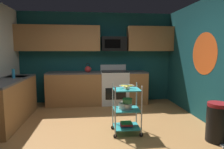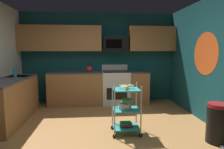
{
  "view_description": "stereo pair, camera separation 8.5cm",
  "coord_description": "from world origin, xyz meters",
  "px_view_note": "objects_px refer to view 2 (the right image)",
  "views": [
    {
      "loc": [
        -0.18,
        -3.33,
        1.52
      ],
      "look_at": [
        0.23,
        0.42,
        1.05
      ],
      "focal_mm": 31.09,
      "sensor_mm": 36.0,
      "label": 1
    },
    {
      "loc": [
        -0.1,
        -3.34,
        1.52
      ],
      "look_at": [
        0.23,
        0.42,
        1.05
      ],
      "focal_mm": 31.09,
      "sensor_mm": 36.0,
      "label": 2
    }
  ],
  "objects_px": {
    "book_stack": "(126,124)",
    "mixing_bowl_small": "(127,101)",
    "mixing_bowl_large": "(125,106)",
    "microwave": "(115,44)",
    "kettle": "(89,69)",
    "fruit_bowl": "(126,86)",
    "dish_soap_bottle": "(15,73)",
    "oven_range": "(116,87)",
    "rolling_cart": "(126,109)",
    "trash_can": "(217,123)"
  },
  "relations": [
    {
      "from": "oven_range",
      "to": "rolling_cart",
      "type": "relative_size",
      "value": 1.2
    },
    {
      "from": "microwave",
      "to": "oven_range",
      "type": "bearing_deg",
      "value": -89.74
    },
    {
      "from": "oven_range",
      "to": "dish_soap_bottle",
      "type": "height_order",
      "value": "dish_soap_bottle"
    },
    {
      "from": "mixing_bowl_small",
      "to": "dish_soap_bottle",
      "type": "xyz_separation_m",
      "value": [
        -2.32,
        1.02,
        0.4
      ]
    },
    {
      "from": "rolling_cart",
      "to": "book_stack",
      "type": "relative_size",
      "value": 3.99
    },
    {
      "from": "book_stack",
      "to": "kettle",
      "type": "distance_m",
      "value": 2.32
    },
    {
      "from": "microwave",
      "to": "mixing_bowl_small",
      "type": "height_order",
      "value": "microwave"
    },
    {
      "from": "microwave",
      "to": "fruit_bowl",
      "type": "height_order",
      "value": "microwave"
    },
    {
      "from": "mixing_bowl_large",
      "to": "book_stack",
      "type": "xyz_separation_m",
      "value": [
        0.02,
        0.0,
        -0.35
      ]
    },
    {
      "from": "microwave",
      "to": "kettle",
      "type": "relative_size",
      "value": 2.65
    },
    {
      "from": "dish_soap_bottle",
      "to": "kettle",
      "type": "bearing_deg",
      "value": 33.31
    },
    {
      "from": "book_stack",
      "to": "dish_soap_bottle",
      "type": "distance_m",
      "value": 2.66
    },
    {
      "from": "oven_range",
      "to": "rolling_cart",
      "type": "bearing_deg",
      "value": -90.66
    },
    {
      "from": "mixing_bowl_small",
      "to": "trash_can",
      "type": "bearing_deg",
      "value": -17.88
    },
    {
      "from": "mixing_bowl_large",
      "to": "mixing_bowl_small",
      "type": "height_order",
      "value": "mixing_bowl_small"
    },
    {
      "from": "oven_range",
      "to": "microwave",
      "type": "xyz_separation_m",
      "value": [
        -0.0,
        0.1,
        1.22
      ]
    },
    {
      "from": "oven_range",
      "to": "mixing_bowl_small",
      "type": "xyz_separation_m",
      "value": [
        -0.01,
        -2.07,
        0.14
      ]
    },
    {
      "from": "rolling_cart",
      "to": "kettle",
      "type": "relative_size",
      "value": 3.47
    },
    {
      "from": "kettle",
      "to": "trash_can",
      "type": "xyz_separation_m",
      "value": [
        2.16,
        -2.53,
        -0.67
      ]
    },
    {
      "from": "mixing_bowl_large",
      "to": "dish_soap_bottle",
      "type": "bearing_deg",
      "value": 156.47
    },
    {
      "from": "microwave",
      "to": "mixing_bowl_small",
      "type": "relative_size",
      "value": 3.85
    },
    {
      "from": "microwave",
      "to": "fruit_bowl",
      "type": "relative_size",
      "value": 2.57
    },
    {
      "from": "microwave",
      "to": "trash_can",
      "type": "xyz_separation_m",
      "value": [
        1.42,
        -2.64,
        -1.37
      ]
    },
    {
      "from": "trash_can",
      "to": "mixing_bowl_large",
      "type": "bearing_deg",
      "value": 161.61
    },
    {
      "from": "fruit_bowl",
      "to": "mixing_bowl_small",
      "type": "xyz_separation_m",
      "value": [
        0.01,
        -0.02,
        -0.26
      ]
    },
    {
      "from": "kettle",
      "to": "book_stack",
      "type": "bearing_deg",
      "value": -70.64
    },
    {
      "from": "mixing_bowl_small",
      "to": "book_stack",
      "type": "distance_m",
      "value": 0.45
    },
    {
      "from": "book_stack",
      "to": "trash_can",
      "type": "bearing_deg",
      "value": -18.66
    },
    {
      "from": "microwave",
      "to": "book_stack",
      "type": "xyz_separation_m",
      "value": [
        -0.02,
        -2.15,
        -1.53
      ]
    },
    {
      "from": "oven_range",
      "to": "book_stack",
      "type": "height_order",
      "value": "oven_range"
    },
    {
      "from": "oven_range",
      "to": "microwave",
      "type": "height_order",
      "value": "microwave"
    },
    {
      "from": "mixing_bowl_large",
      "to": "dish_soap_bottle",
      "type": "height_order",
      "value": "dish_soap_bottle"
    },
    {
      "from": "book_stack",
      "to": "mixing_bowl_small",
      "type": "bearing_deg",
      "value": -70.47
    },
    {
      "from": "fruit_bowl",
      "to": "mixing_bowl_large",
      "type": "distance_m",
      "value": 0.36
    },
    {
      "from": "oven_range",
      "to": "mixing_bowl_large",
      "type": "distance_m",
      "value": 2.05
    },
    {
      "from": "mixing_bowl_large",
      "to": "oven_range",
      "type": "bearing_deg",
      "value": 88.68
    },
    {
      "from": "fruit_bowl",
      "to": "mixing_bowl_small",
      "type": "bearing_deg",
      "value": -70.47
    },
    {
      "from": "mixing_bowl_large",
      "to": "trash_can",
      "type": "distance_m",
      "value": 1.56
    },
    {
      "from": "rolling_cart",
      "to": "kettle",
      "type": "bearing_deg",
      "value": 109.36
    },
    {
      "from": "kettle",
      "to": "dish_soap_bottle",
      "type": "distance_m",
      "value": 1.91
    },
    {
      "from": "kettle",
      "to": "dish_soap_bottle",
      "type": "xyz_separation_m",
      "value": [
        -1.59,
        -1.05,
        0.02
      ]
    },
    {
      "from": "mixing_bowl_large",
      "to": "book_stack",
      "type": "height_order",
      "value": "mixing_bowl_large"
    },
    {
      "from": "rolling_cart",
      "to": "dish_soap_bottle",
      "type": "bearing_deg",
      "value": 156.68
    },
    {
      "from": "rolling_cart",
      "to": "mixing_bowl_small",
      "type": "relative_size",
      "value": 5.03
    },
    {
      "from": "fruit_bowl",
      "to": "microwave",
      "type": "bearing_deg",
      "value": 89.38
    },
    {
      "from": "dish_soap_bottle",
      "to": "microwave",
      "type": "bearing_deg",
      "value": 26.33
    },
    {
      "from": "mixing_bowl_large",
      "to": "rolling_cart",
      "type": "bearing_deg",
      "value": 0.0
    },
    {
      "from": "fruit_bowl",
      "to": "trash_can",
      "type": "distance_m",
      "value": 1.62
    },
    {
      "from": "kettle",
      "to": "trash_can",
      "type": "relative_size",
      "value": 0.4
    },
    {
      "from": "mixing_bowl_large",
      "to": "mixing_bowl_small",
      "type": "relative_size",
      "value": 1.38
    }
  ]
}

